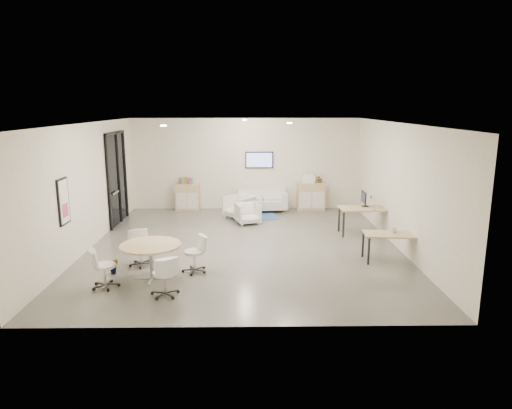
{
  "coord_description": "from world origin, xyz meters",
  "views": [
    {
      "loc": [
        0.15,
        -11.53,
        3.63
      ],
      "look_at": [
        0.33,
        0.4,
        1.03
      ],
      "focal_mm": 32.0,
      "sensor_mm": 36.0,
      "label": 1
    }
  ],
  "objects_px": {
    "sideboard_left": "(188,197)",
    "sideboard_right": "(311,196)",
    "armchair_right": "(248,213)",
    "desk_rear": "(366,210)",
    "round_table": "(151,248)",
    "desk_front": "(391,236)",
    "loveseat": "(262,201)",
    "armchair_left": "(239,205)"
  },
  "relations": [
    {
      "from": "armchair_right",
      "to": "round_table",
      "type": "relative_size",
      "value": 0.56
    },
    {
      "from": "sideboard_left",
      "to": "armchair_left",
      "type": "relative_size",
      "value": 1.12
    },
    {
      "from": "sideboard_left",
      "to": "desk_rear",
      "type": "distance_m",
      "value": 6.37
    },
    {
      "from": "sideboard_left",
      "to": "desk_rear",
      "type": "bearing_deg",
      "value": -30.1
    },
    {
      "from": "desk_front",
      "to": "sideboard_right",
      "type": "bearing_deg",
      "value": 107.5
    },
    {
      "from": "sideboard_right",
      "to": "armchair_right",
      "type": "relative_size",
      "value": 1.38
    },
    {
      "from": "sideboard_left",
      "to": "loveseat",
      "type": "distance_m",
      "value": 2.64
    },
    {
      "from": "loveseat",
      "to": "round_table",
      "type": "bearing_deg",
      "value": -116.45
    },
    {
      "from": "sideboard_left",
      "to": "armchair_right",
      "type": "distance_m",
      "value": 2.88
    },
    {
      "from": "sideboard_left",
      "to": "sideboard_right",
      "type": "distance_m",
      "value": 4.36
    },
    {
      "from": "armchair_right",
      "to": "desk_front",
      "type": "distance_m",
      "value": 4.91
    },
    {
      "from": "desk_rear",
      "to": "round_table",
      "type": "relative_size",
      "value": 1.2
    },
    {
      "from": "loveseat",
      "to": "armchair_right",
      "type": "bearing_deg",
      "value": -110.85
    },
    {
      "from": "sideboard_right",
      "to": "desk_front",
      "type": "height_order",
      "value": "sideboard_right"
    },
    {
      "from": "sideboard_right",
      "to": "loveseat",
      "type": "bearing_deg",
      "value": -174.71
    },
    {
      "from": "loveseat",
      "to": "armchair_left",
      "type": "height_order",
      "value": "armchair_left"
    },
    {
      "from": "loveseat",
      "to": "desk_front",
      "type": "distance_m",
      "value": 6.03
    },
    {
      "from": "desk_front",
      "to": "armchair_right",
      "type": "bearing_deg",
      "value": 139.35
    },
    {
      "from": "armchair_right",
      "to": "desk_rear",
      "type": "relative_size",
      "value": 0.46
    },
    {
      "from": "sideboard_left",
      "to": "round_table",
      "type": "relative_size",
      "value": 0.73
    },
    {
      "from": "sideboard_right",
      "to": "armchair_right",
      "type": "xyz_separation_m",
      "value": [
        -2.23,
        -1.91,
        -0.13
      ]
    },
    {
      "from": "armchair_left",
      "to": "sideboard_right",
      "type": "bearing_deg",
      "value": 69.92
    },
    {
      "from": "sideboard_left",
      "to": "sideboard_right",
      "type": "xyz_separation_m",
      "value": [
        4.36,
        -0.02,
        0.02
      ]
    },
    {
      "from": "sideboard_left",
      "to": "round_table",
      "type": "xyz_separation_m",
      "value": [
        0.1,
        -6.58,
        0.23
      ]
    },
    {
      "from": "armchair_left",
      "to": "sideboard_left",
      "type": "bearing_deg",
      "value": -167.77
    },
    {
      "from": "desk_front",
      "to": "desk_rear",
      "type": "bearing_deg",
      "value": 96.12
    },
    {
      "from": "armchair_right",
      "to": "desk_rear",
      "type": "height_order",
      "value": "desk_rear"
    },
    {
      "from": "loveseat",
      "to": "armchair_right",
      "type": "relative_size",
      "value": 2.45
    },
    {
      "from": "desk_rear",
      "to": "desk_front",
      "type": "distance_m",
      "value": 2.27
    },
    {
      "from": "armchair_right",
      "to": "desk_front",
      "type": "height_order",
      "value": "armchair_right"
    },
    {
      "from": "armchair_right",
      "to": "desk_front",
      "type": "relative_size",
      "value": 0.53
    },
    {
      "from": "desk_rear",
      "to": "armchair_left",
      "type": "bearing_deg",
      "value": 149.27
    },
    {
      "from": "desk_rear",
      "to": "sideboard_right",
      "type": "bearing_deg",
      "value": 107.85
    },
    {
      "from": "loveseat",
      "to": "round_table",
      "type": "distance_m",
      "value": 6.9
    },
    {
      "from": "desk_rear",
      "to": "round_table",
      "type": "distance_m",
      "value": 6.38
    },
    {
      "from": "desk_front",
      "to": "round_table",
      "type": "bearing_deg",
      "value": -163.03
    },
    {
      "from": "loveseat",
      "to": "desk_front",
      "type": "bearing_deg",
      "value": -66.01
    },
    {
      "from": "sideboard_right",
      "to": "desk_front",
      "type": "xyz_separation_m",
      "value": [
        1.18,
        -5.44,
        0.11
      ]
    },
    {
      "from": "armchair_right",
      "to": "armchair_left",
      "type": "bearing_deg",
      "value": 92.49
    },
    {
      "from": "loveseat",
      "to": "desk_rear",
      "type": "relative_size",
      "value": 1.14
    },
    {
      "from": "desk_front",
      "to": "round_table",
      "type": "relative_size",
      "value": 1.04
    },
    {
      "from": "armchair_left",
      "to": "desk_rear",
      "type": "distance_m",
      "value": 4.18
    }
  ]
}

